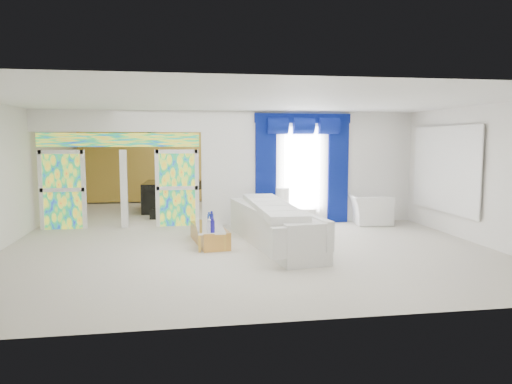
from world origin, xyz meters
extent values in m
plane|color=#B7AF9E|center=(0.00, 0.00, 0.00)|extent=(12.00, 12.00, 0.00)
cube|color=white|center=(2.15, 1.00, 1.50)|extent=(5.70, 0.18, 3.00)
cube|color=white|center=(-2.85, 1.00, 2.73)|extent=(4.30, 0.18, 0.55)
cube|color=#994C3F|center=(-4.28, 1.00, 1.00)|extent=(0.95, 0.04, 2.00)
cube|color=#994C3F|center=(-1.42, 1.00, 1.00)|extent=(0.95, 0.04, 2.00)
cube|color=#994C3F|center=(-2.85, 1.00, 2.25)|extent=(4.00, 0.05, 0.35)
cube|color=white|center=(1.90, 0.90, 1.45)|extent=(1.00, 0.02, 2.30)
cube|color=#04064E|center=(0.90, 0.87, 1.40)|extent=(0.55, 0.10, 2.80)
cube|color=#04064E|center=(2.90, 0.87, 1.40)|extent=(0.55, 0.10, 2.80)
cube|color=#04064E|center=(1.90, 0.87, 2.82)|extent=(2.60, 0.12, 0.25)
cube|color=white|center=(4.94, -1.00, 1.55)|extent=(0.04, 2.70, 1.90)
cube|color=gold|center=(0.00, 5.90, 1.50)|extent=(9.70, 0.12, 2.90)
cube|color=silver|center=(0.60, -1.61, 0.39)|extent=(1.41, 4.16, 0.78)
cube|color=#C48A3D|center=(-0.75, -1.31, 0.19)|extent=(0.78, 1.75, 0.37)
cube|color=white|center=(1.64, 0.79, 0.20)|extent=(1.23, 0.51, 0.40)
cylinder|color=white|center=(1.34, 0.79, 0.69)|extent=(0.36, 0.36, 0.58)
imported|color=silver|center=(3.69, 0.55, 0.39)|extent=(1.21, 1.34, 0.78)
cube|color=black|center=(-1.76, 3.85, 0.46)|extent=(1.50, 1.90, 0.92)
cube|color=black|center=(-1.76, 2.25, 0.15)|extent=(0.91, 0.40, 0.30)
cube|color=#A77E53|center=(-4.46, 2.78, 0.42)|extent=(0.58, 0.53, 0.84)
sphere|color=gold|center=(-2.30, 3.40, 2.65)|extent=(0.60, 0.60, 0.60)
cylinder|color=navy|center=(-0.71, -1.79, 0.48)|extent=(0.09, 0.09, 0.21)
cylinder|color=white|center=(-0.70, -1.04, 0.43)|extent=(0.11, 0.11, 0.11)
cylinder|color=silver|center=(-0.77, -1.56, 0.45)|extent=(0.10, 0.10, 0.15)
cylinder|color=navy|center=(-0.71, -0.69, 0.46)|extent=(0.08, 0.08, 0.17)
cylinder|color=navy|center=(-0.70, -1.33, 0.52)|extent=(0.08, 0.08, 0.29)
camera|label=1|loc=(-1.39, -11.58, 2.24)|focal=33.55mm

